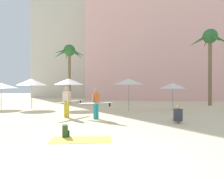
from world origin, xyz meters
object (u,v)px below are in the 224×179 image
Objects in this scene: palm_tree_far_left at (210,43)px; beach_towel at (81,140)px; person_mid_right at (96,103)px; palm_tree_left at (69,55)px; backpack at (65,131)px; cafe_umbrella_0 at (173,86)px; cafe_umbrella_1 at (32,82)px; cafe_umbrella_6 at (1,86)px; person_far_right at (67,101)px; cafe_umbrella_2 at (129,82)px; cafe_umbrella_3 at (69,82)px; person_near_right at (177,116)px.

palm_tree_far_left is 3.77× the size of beach_towel.
palm_tree_left is at bearing -35.25° from person_mid_right.
beach_towel is 4.71× the size of backpack.
cafe_umbrella_1 reaches higher than cafe_umbrella_0.
cafe_umbrella_6 is (-18.07, -5.76, -4.16)m from palm_tree_far_left.
palm_tree_far_left reaches higher than cafe_umbrella_0.
person_far_right is at bearing -42.99° from cafe_umbrella_1.
palm_tree_far_left is 3.08× the size of cafe_umbrella_2.
palm_tree_far_left reaches higher than cafe_umbrella_3.
cafe_umbrella_2 is (-3.30, -0.91, 0.30)m from cafe_umbrella_0.
palm_tree_left is 2.15× the size of person_far_right.
cafe_umbrella_1 is at bearing -8.45° from person_mid_right.
palm_tree_far_left is 17.74× the size of backpack.
palm_tree_left reaches higher than person_near_right.
cafe_umbrella_2 reaches higher than backpack.
palm_tree_left is at bearing 83.23° from cafe_umbrella_1.
cafe_umbrella_0 reaches higher than backpack.
cafe_umbrella_1 is at bearing -113.17° from person_far_right.
cafe_umbrella_6 is at bearing 136.12° from beach_towel.
beach_towel is (-4.23, -9.84, -1.87)m from cafe_umbrella_0.
cafe_umbrella_2 is 0.91× the size of cafe_umbrella_6.
cafe_umbrella_2 is 1.22× the size of beach_towel.
beach_towel is at bearing -67.93° from cafe_umbrella_3.
person_near_right reaches higher than backpack.
cafe_umbrella_0 is at bearing -31.65° from palm_tree_left.
person_near_right is at bearing -60.81° from cafe_umbrella_2.
person_far_right is at bearing -137.77° from palm_tree_far_left.
cafe_umbrella_6 is 1.10× the size of person_mid_right.
backpack is 0.17× the size of person_mid_right.
person_mid_right is (3.45, -5.31, -1.32)m from cafe_umbrella_3.
backpack is (5.61, -16.02, -5.22)m from palm_tree_left.
cafe_umbrella_2 is at bearing -1.82° from cafe_umbrella_6.
cafe_umbrella_3 reaches higher than person_far_right.
person_mid_right reaches higher than beach_towel.
palm_tree_far_left is at bearing 60.69° from beach_towel.
cafe_umbrella_0 is 0.85× the size of cafe_umbrella_1.
person_far_right reaches higher than beach_towel.
person_near_right is at bearing 17.84° from backpack.
cafe_umbrella_6 reaches higher than person_far_right.
cafe_umbrella_6 is at bearing 1.56° from person_mid_right.
backpack is at bearing -100.50° from cafe_umbrella_2.
cafe_umbrella_0 is at bearing -0.47° from cafe_umbrella_3.
backpack is at bearing -55.24° from cafe_umbrella_1.
beach_towel is (4.02, -9.91, -2.22)m from cafe_umbrella_3.
cafe_umbrella_2 is 8.99m from backpack.
cafe_umbrella_2 reaches higher than cafe_umbrella_6.
beach_towel is 0.82× the size of person_mid_right.
beach_towel is at bearing -43.88° from cafe_umbrella_6.
cafe_umbrella_1 is 1.25× the size of beach_towel.
cafe_umbrella_6 is 13.50m from beach_towel.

